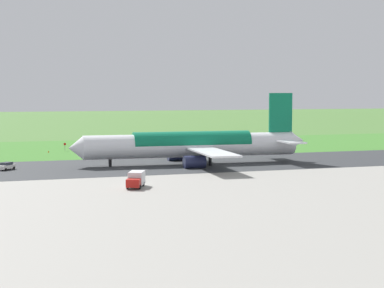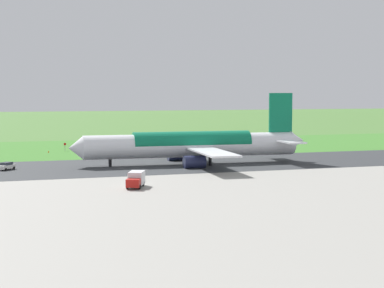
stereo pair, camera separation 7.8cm
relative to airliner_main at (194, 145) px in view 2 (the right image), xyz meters
name	(u,v)px [view 2 (the right image)]	position (x,y,z in m)	size (l,w,h in m)	color
ground_plane	(166,165)	(6.47, -0.02, -4.35)	(800.00, 800.00, 0.00)	#477233
runway_asphalt	(166,165)	(6.47, -0.02, -4.32)	(600.00, 31.97, 0.06)	#2D3033
apron_concrete	(291,219)	(6.47, 61.17, -4.33)	(440.00, 110.00, 0.05)	gray
grass_verge_foreground	(132,150)	(6.47, -36.15, -4.33)	(600.00, 80.00, 0.04)	#3C782B
airliner_main	(194,145)	(0.00, 0.00, 0.00)	(54.09, 44.20, 15.88)	white
service_car_followme	(6,166)	(40.00, -1.36, -3.51)	(3.93, 4.45, 1.62)	silver
service_truck_fuel	(136,179)	(19.54, 29.64, -2.95)	(4.34, 6.22, 2.65)	#B21914
no_stopping_sign	(65,146)	(24.20, -39.73, -3.03)	(0.60, 0.10, 2.21)	slate
traffic_cone_orange	(48,152)	(28.85, -36.55, -4.08)	(0.40, 0.40, 0.55)	orange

